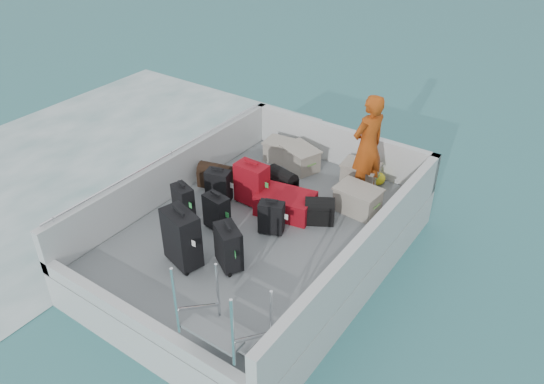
{
  "coord_description": "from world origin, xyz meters",
  "views": [
    {
      "loc": [
        3.84,
        -5.16,
        5.42
      ],
      "look_at": [
        -0.08,
        0.44,
        1.0
      ],
      "focal_mm": 35.0,
      "sensor_mm": 36.0,
      "label": 1
    }
  ],
  "objects_px": {
    "suitcase_2": "(219,186)",
    "passenger": "(368,146)",
    "suitcase_4": "(217,213)",
    "crate_0": "(282,152)",
    "suitcase_7": "(271,218)",
    "suitcase_5": "(252,184)",
    "suitcase_6": "(229,247)",
    "suitcase_1": "(183,202)",
    "crate_3": "(358,201)",
    "suitcase_3": "(182,238)",
    "suitcase_8": "(285,203)",
    "crate_2": "(360,174)",
    "crate_1": "(300,159)"
  },
  "relations": [
    {
      "from": "suitcase_3",
      "to": "suitcase_8",
      "type": "relative_size",
      "value": 0.95
    },
    {
      "from": "suitcase_3",
      "to": "crate_1",
      "type": "relative_size",
      "value": 1.31
    },
    {
      "from": "suitcase_3",
      "to": "suitcase_5",
      "type": "distance_m",
      "value": 1.73
    },
    {
      "from": "suitcase_5",
      "to": "suitcase_7",
      "type": "xyz_separation_m",
      "value": [
        0.71,
        -0.47,
        -0.09
      ]
    },
    {
      "from": "suitcase_7",
      "to": "passenger",
      "type": "distance_m",
      "value": 1.97
    },
    {
      "from": "crate_2",
      "to": "passenger",
      "type": "distance_m",
      "value": 0.75
    },
    {
      "from": "suitcase_8",
      "to": "passenger",
      "type": "bearing_deg",
      "value": -41.59
    },
    {
      "from": "suitcase_3",
      "to": "crate_0",
      "type": "xyz_separation_m",
      "value": [
        -0.5,
        3.15,
        -0.23
      ]
    },
    {
      "from": "suitcase_5",
      "to": "crate_3",
      "type": "relative_size",
      "value": 1.09
    },
    {
      "from": "suitcase_1",
      "to": "crate_2",
      "type": "relative_size",
      "value": 0.96
    },
    {
      "from": "suitcase_2",
      "to": "crate_0",
      "type": "height_order",
      "value": "suitcase_2"
    },
    {
      "from": "suitcase_2",
      "to": "crate_0",
      "type": "xyz_separation_m",
      "value": [
        0.08,
        1.7,
        -0.1
      ]
    },
    {
      "from": "suitcase_3",
      "to": "crate_0",
      "type": "bearing_deg",
      "value": 114.78
    },
    {
      "from": "suitcase_3",
      "to": "suitcase_7",
      "type": "bearing_deg",
      "value": 80.43
    },
    {
      "from": "suitcase_2",
      "to": "suitcase_7",
      "type": "relative_size",
      "value": 1.08
    },
    {
      "from": "suitcase_1",
      "to": "suitcase_4",
      "type": "distance_m",
      "value": 0.61
    },
    {
      "from": "suitcase_6",
      "to": "passenger",
      "type": "distance_m",
      "value": 2.85
    },
    {
      "from": "suitcase_1",
      "to": "crate_3",
      "type": "relative_size",
      "value": 0.87
    },
    {
      "from": "suitcase_8",
      "to": "crate_2",
      "type": "height_order",
      "value": "crate_2"
    },
    {
      "from": "suitcase_8",
      "to": "suitcase_4",
      "type": "bearing_deg",
      "value": 135.74
    },
    {
      "from": "suitcase_7",
      "to": "crate_0",
      "type": "bearing_deg",
      "value": 99.85
    },
    {
      "from": "suitcase_5",
      "to": "crate_2",
      "type": "distance_m",
      "value": 1.92
    },
    {
      "from": "suitcase_5",
      "to": "suitcase_6",
      "type": "distance_m",
      "value": 1.57
    },
    {
      "from": "crate_0",
      "to": "crate_2",
      "type": "distance_m",
      "value": 1.53
    },
    {
      "from": "suitcase_5",
      "to": "suitcase_7",
      "type": "bearing_deg",
      "value": -32.7
    },
    {
      "from": "suitcase_3",
      "to": "suitcase_4",
      "type": "bearing_deg",
      "value": 114.2
    },
    {
      "from": "suitcase_6",
      "to": "suitcase_8",
      "type": "height_order",
      "value": "suitcase_6"
    },
    {
      "from": "suitcase_7",
      "to": "passenger",
      "type": "height_order",
      "value": "passenger"
    },
    {
      "from": "suitcase_3",
      "to": "suitcase_7",
      "type": "height_order",
      "value": "suitcase_3"
    },
    {
      "from": "crate_0",
      "to": "suitcase_6",
      "type": "bearing_deg",
      "value": -69.75
    },
    {
      "from": "suitcase_2",
      "to": "passenger",
      "type": "xyz_separation_m",
      "value": [
        1.79,
        1.57,
        0.59
      ]
    },
    {
      "from": "suitcase_6",
      "to": "crate_0",
      "type": "relative_size",
      "value": 1.06
    },
    {
      "from": "suitcase_2",
      "to": "passenger",
      "type": "bearing_deg",
      "value": 26.38
    },
    {
      "from": "passenger",
      "to": "suitcase_1",
      "type": "bearing_deg",
      "value": -20.69
    },
    {
      "from": "suitcase_7",
      "to": "suitcase_8",
      "type": "xyz_separation_m",
      "value": [
        -0.11,
        0.54,
        -0.09
      ]
    },
    {
      "from": "crate_0",
      "to": "crate_1",
      "type": "distance_m",
      "value": 0.43
    },
    {
      "from": "suitcase_3",
      "to": "crate_0",
      "type": "distance_m",
      "value": 3.2
    },
    {
      "from": "suitcase_1",
      "to": "suitcase_5",
      "type": "bearing_deg",
      "value": 74.87
    },
    {
      "from": "suitcase_1",
      "to": "suitcase_6",
      "type": "relative_size",
      "value": 0.89
    },
    {
      "from": "suitcase_4",
      "to": "crate_0",
      "type": "relative_size",
      "value": 0.97
    },
    {
      "from": "suitcase_4",
      "to": "crate_0",
      "type": "height_order",
      "value": "suitcase_4"
    },
    {
      "from": "crate_3",
      "to": "suitcase_3",
      "type": "bearing_deg",
      "value": -119.06
    },
    {
      "from": "suitcase_3",
      "to": "suitcase_8",
      "type": "distance_m",
      "value": 1.87
    },
    {
      "from": "suitcase_8",
      "to": "crate_1",
      "type": "bearing_deg",
      "value": 12.25
    },
    {
      "from": "suitcase_3",
      "to": "suitcase_5",
      "type": "bearing_deg",
      "value": 109.74
    },
    {
      "from": "crate_3",
      "to": "passenger",
      "type": "height_order",
      "value": "passenger"
    },
    {
      "from": "suitcase_2",
      "to": "passenger",
      "type": "relative_size",
      "value": 0.32
    },
    {
      "from": "suitcase_3",
      "to": "suitcase_8",
      "type": "bearing_deg",
      "value": 90.8
    },
    {
      "from": "suitcase_2",
      "to": "suitcase_4",
      "type": "relative_size",
      "value": 0.98
    },
    {
      "from": "crate_0",
      "to": "crate_3",
      "type": "height_order",
      "value": "crate_3"
    }
  ]
}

